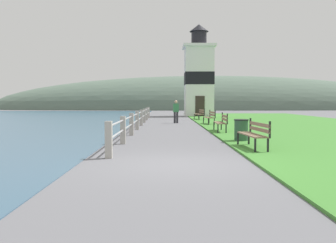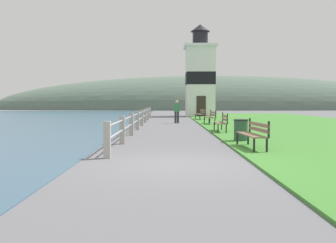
# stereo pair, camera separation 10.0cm
# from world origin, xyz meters

# --- Properties ---
(ground_plane) EXTENTS (160.00, 160.00, 0.00)m
(ground_plane) POSITION_xyz_m (0.00, 0.00, 0.00)
(ground_plane) COLOR slate
(grass_verge) EXTENTS (12.00, 42.27, 0.06)m
(grass_verge) POSITION_xyz_m (7.87, 14.09, 0.03)
(grass_verge) COLOR #428433
(grass_verge) RESTS_ON ground_plane
(seawall_railing) EXTENTS (0.18, 23.13, 0.98)m
(seawall_railing) POSITION_xyz_m (-1.77, 12.48, 0.56)
(seawall_railing) COLOR #A8A399
(seawall_railing) RESTS_ON ground_plane
(park_bench_near) EXTENTS (0.60, 1.98, 0.94)m
(park_bench_near) POSITION_xyz_m (2.50, 2.70, 0.54)
(park_bench_near) COLOR #846B51
(park_bench_near) RESTS_ON ground_plane
(park_bench_midway) EXTENTS (0.53, 1.94, 0.94)m
(park_bench_midway) POSITION_xyz_m (2.42, 9.09, 0.54)
(park_bench_midway) COLOR #846B51
(park_bench_midway) RESTS_ON ground_plane
(park_bench_far) EXTENTS (0.61, 1.68, 0.94)m
(park_bench_far) POSITION_xyz_m (2.56, 14.88, 0.54)
(park_bench_far) COLOR #846B51
(park_bench_far) RESTS_ON ground_plane
(park_bench_by_lighthouse) EXTENTS (0.71, 1.88, 0.94)m
(park_bench_by_lighthouse) POSITION_xyz_m (2.47, 20.92, 0.54)
(park_bench_by_lighthouse) COLOR #846B51
(park_bench_by_lighthouse) RESTS_ON ground_plane
(lighthouse) EXTENTS (3.18, 3.18, 9.10)m
(lighthouse) POSITION_xyz_m (3.03, 28.56, 3.95)
(lighthouse) COLOR white
(lighthouse) RESTS_ON ground_plane
(person_strolling) EXTENTS (0.39, 0.23, 1.56)m
(person_strolling) POSITION_xyz_m (0.44, 16.69, 0.85)
(person_strolling) COLOR #28282D
(person_strolling) RESTS_ON ground_plane
(trash_bin) EXTENTS (0.54, 0.54, 0.84)m
(trash_bin) POSITION_xyz_m (2.52, 4.90, 0.42)
(trash_bin) COLOR #2D5138
(trash_bin) RESTS_ON ground_plane
(distant_hillside) EXTENTS (80.00, 16.00, 12.00)m
(distant_hillside) POSITION_xyz_m (8.00, 58.18, 0.00)
(distant_hillside) COLOR #566B5B
(distant_hillside) RESTS_ON ground_plane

